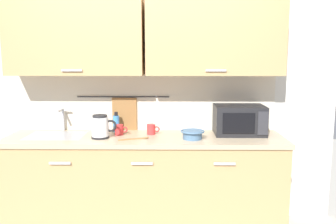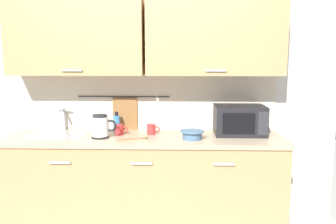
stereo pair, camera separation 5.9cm
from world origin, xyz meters
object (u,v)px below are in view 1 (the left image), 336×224
at_px(mug_near_sink, 119,130).
at_px(wooden_spoon, 138,139).
at_px(electric_kettle, 101,127).
at_px(mixing_bowl, 192,134).
at_px(dish_soap_bottle, 116,123).
at_px(mug_by_kettle, 151,129).
at_px(microwave, 239,120).

xyz_separation_m(mug_near_sink, wooden_spoon, (0.19, -0.17, -0.04)).
height_order(electric_kettle, mug_near_sink, electric_kettle).
height_order(mug_near_sink, mixing_bowl, mug_near_sink).
xyz_separation_m(dish_soap_bottle, wooden_spoon, (0.23, -0.29, -0.08)).
bearing_deg(mug_near_sink, mug_by_kettle, 4.05).
bearing_deg(microwave, mixing_bowl, -155.37).
distance_m(mixing_bowl, mug_by_kettle, 0.41).
bearing_deg(mug_near_sink, mixing_bowl, -13.11).
bearing_deg(dish_soap_bottle, mug_near_sink, -68.26).
distance_m(microwave, mug_near_sink, 1.12).
distance_m(mixing_bowl, wooden_spoon, 0.49).
xyz_separation_m(mug_by_kettle, wooden_spoon, (-0.11, -0.20, -0.04)).
bearing_deg(dish_soap_bottle, mug_by_kettle, -15.70).
xyz_separation_m(microwave, mixing_bowl, (-0.45, -0.20, -0.09)).
bearing_deg(mixing_bowl, electric_kettle, 178.37).
distance_m(electric_kettle, wooden_spoon, 0.35).
xyz_separation_m(microwave, dish_soap_bottle, (-1.16, 0.07, -0.05)).
xyz_separation_m(microwave, electric_kettle, (-1.26, -0.18, -0.03)).
bearing_deg(mug_near_sink, microwave, 2.52).
height_order(electric_kettle, wooden_spoon, electric_kettle).
relative_size(dish_soap_bottle, mug_by_kettle, 1.63).
relative_size(mug_near_sink, wooden_spoon, 0.45).
height_order(dish_soap_bottle, mug_near_sink, dish_soap_bottle).
distance_m(mug_near_sink, wooden_spoon, 0.26).
height_order(electric_kettle, dish_soap_bottle, electric_kettle).
relative_size(microwave, dish_soap_bottle, 2.35).
bearing_deg(microwave, wooden_spoon, -166.49).
xyz_separation_m(microwave, mug_near_sink, (-1.12, -0.05, -0.09)).
height_order(mug_by_kettle, wooden_spoon, mug_by_kettle).
relative_size(electric_kettle, wooden_spoon, 0.85).
xyz_separation_m(electric_kettle, mug_near_sink, (0.15, 0.13, -0.05)).
bearing_deg(mixing_bowl, dish_soap_bottle, 159.09).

